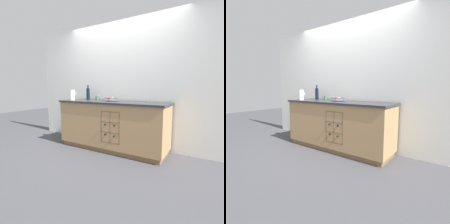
# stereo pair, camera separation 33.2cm
# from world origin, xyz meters

# --- Properties ---
(ground_plane) EXTENTS (14.00, 14.00, 0.00)m
(ground_plane) POSITION_xyz_m (0.00, 0.00, 0.00)
(ground_plane) COLOR #424247
(back_wall) EXTENTS (4.50, 0.06, 2.55)m
(back_wall) POSITION_xyz_m (0.00, 0.38, 1.27)
(back_wall) COLOR white
(back_wall) RESTS_ON ground_plane
(kitchen_island) EXTENTS (2.14, 0.68, 0.93)m
(kitchen_island) POSITION_xyz_m (0.00, -0.00, 0.47)
(kitchen_island) COLOR brown
(kitchen_island) RESTS_ON ground_plane
(fruit_bowl) EXTENTS (0.28, 0.28, 0.08)m
(fruit_bowl) POSITION_xyz_m (-0.07, 0.09, 0.97)
(fruit_bowl) COLOR #4C5666
(fruit_bowl) RESTS_ON kitchen_island
(white_pitcher) EXTENTS (0.17, 0.11, 0.21)m
(white_pitcher) POSITION_xyz_m (-0.92, -0.09, 1.04)
(white_pitcher) COLOR white
(white_pitcher) RESTS_ON kitchen_island
(ceramic_mug) EXTENTS (0.11, 0.08, 0.08)m
(ceramic_mug) POSITION_xyz_m (-0.49, 0.21, 0.97)
(ceramic_mug) COLOR #4C7A56
(ceramic_mug) RESTS_ON kitchen_island
(standing_wine_bottle) EXTENTS (0.08, 0.08, 0.31)m
(standing_wine_bottle) POSITION_xyz_m (-0.70, 0.17, 1.07)
(standing_wine_bottle) COLOR black
(standing_wine_bottle) RESTS_ON kitchen_island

